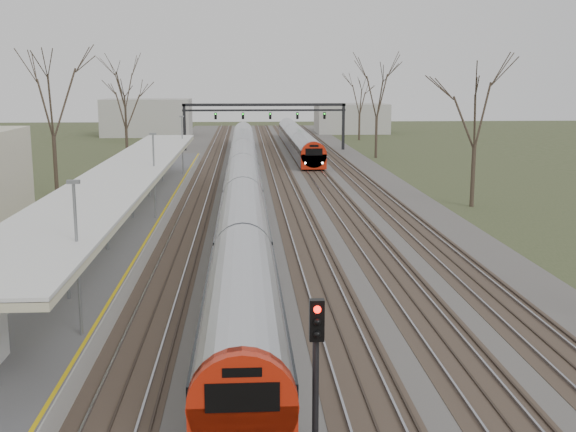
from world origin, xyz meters
name	(u,v)px	position (x,y,z in m)	size (l,w,h in m)	color
track_bed	(274,183)	(0.26, 55.00, 0.06)	(24.00, 160.00, 0.22)	#474442
platform	(141,216)	(-9.05, 37.50, 0.50)	(3.50, 69.00, 1.00)	#9E9B93
canopy	(128,172)	(-9.05, 32.99, 3.93)	(4.10, 50.00, 3.11)	slate
signal_gantry	(265,113)	(0.29, 84.99, 4.91)	(21.00, 0.59, 6.08)	black
tree_west_far	(51,94)	(-17.00, 48.00, 8.02)	(5.50, 5.50, 11.33)	#2D231C
tree_east_far	(476,106)	(14.00, 42.00, 7.29)	(5.00, 5.00, 10.30)	#2D231C
train_near	(243,172)	(-2.50, 51.70, 1.48)	(2.62, 90.21, 3.05)	#B6B9C1
train_far	(297,139)	(4.50, 84.83, 1.48)	(2.62, 45.21, 3.05)	#B6B9C1
signal_post	(316,354)	(-0.75, 7.58, 2.72)	(0.35, 0.45, 4.10)	black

